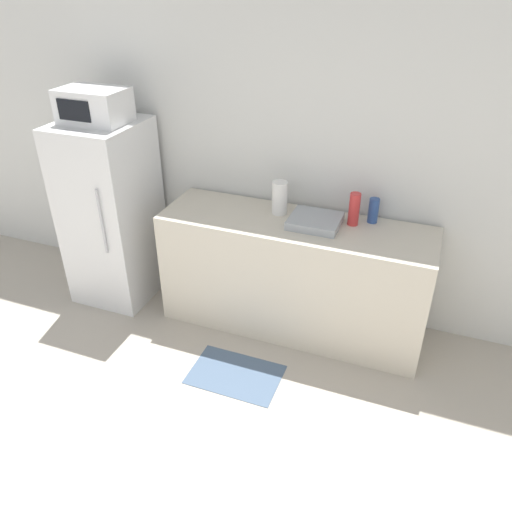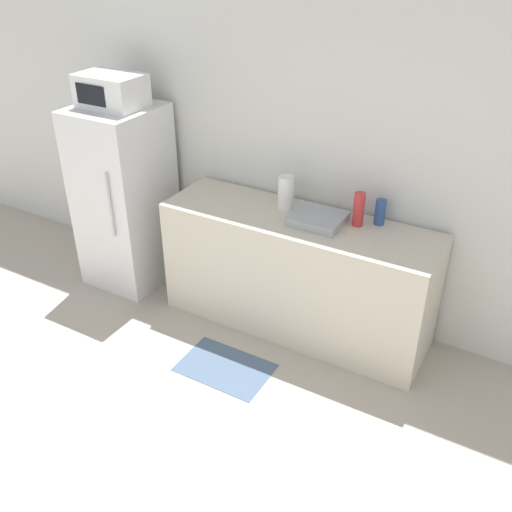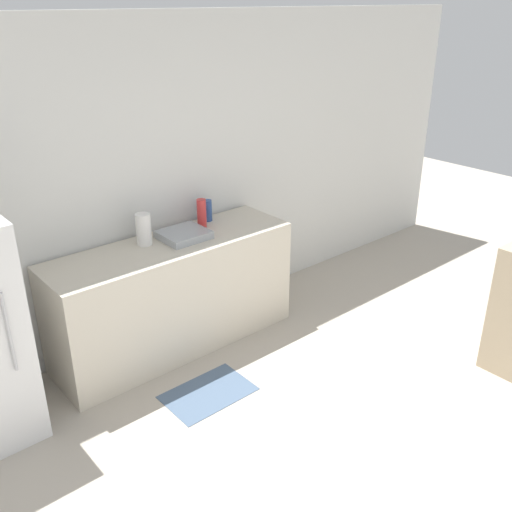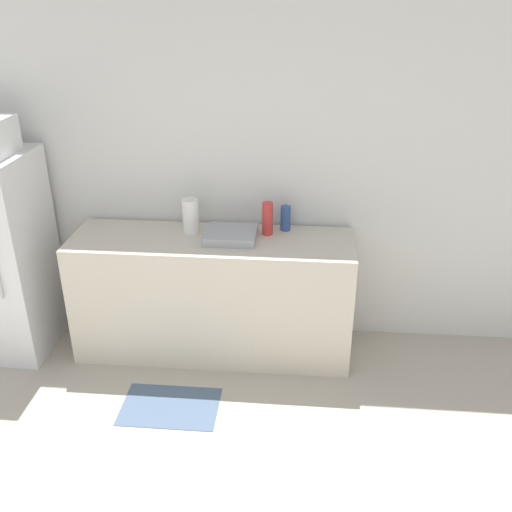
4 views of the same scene
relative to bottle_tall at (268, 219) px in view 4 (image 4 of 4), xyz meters
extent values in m
cube|color=silver|center=(-0.52, 0.24, 0.26)|extent=(8.00, 0.06, 2.60)
cube|color=beige|center=(-0.39, -0.12, -0.58)|extent=(2.03, 0.61, 0.92)
cube|color=#9EA3A8|center=(-0.25, -0.10, -0.09)|extent=(0.36, 0.33, 0.06)
cylinder|color=red|center=(0.00, 0.00, 0.00)|extent=(0.08, 0.08, 0.24)
cylinder|color=#2D4C8C|center=(0.12, 0.09, -0.03)|extent=(0.07, 0.07, 0.18)
cylinder|color=white|center=(-0.55, -0.01, 0.00)|extent=(0.12, 0.12, 0.25)
cube|color=slate|center=(-0.59, -0.84, -1.04)|extent=(0.65, 0.43, 0.01)
camera|label=1|loc=(0.49, -3.25, 1.53)|focal=35.00mm
camera|label=2|loc=(1.13, -3.40, 1.72)|focal=40.00mm
camera|label=3|loc=(-2.54, -3.66, 1.63)|focal=40.00mm
camera|label=4|loc=(0.25, -3.77, 1.53)|focal=40.00mm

